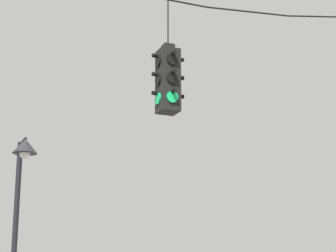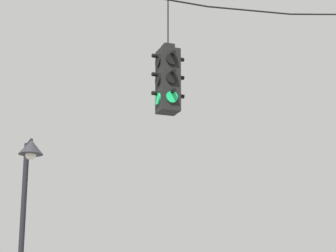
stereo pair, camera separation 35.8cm
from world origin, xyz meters
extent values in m
cylinder|color=black|center=(1.72, -0.31, 7.26)|extent=(1.72, 0.03, 0.17)
cylinder|color=black|center=(3.44, -0.31, 7.47)|extent=(1.72, 0.03, 0.30)
cube|color=black|center=(0.09, -0.31, 5.68)|extent=(0.34, 0.34, 1.12)
cube|color=black|center=(0.09, -0.31, 6.29)|extent=(0.19, 0.19, 0.10)
cylinder|color=black|center=(0.09, -0.31, 6.75)|extent=(0.02, 0.02, 0.84)
cylinder|color=black|center=(0.09, -0.49, 6.01)|extent=(0.20, 0.03, 0.20)
cylinder|color=black|center=(0.09, -0.54, 6.10)|extent=(0.07, 0.12, 0.07)
cylinder|color=black|center=(0.09, -0.49, 5.68)|extent=(0.20, 0.03, 0.20)
cylinder|color=black|center=(0.09, -0.54, 5.77)|extent=(0.07, 0.12, 0.07)
cylinder|color=#19C666|center=(0.09, -0.49, 5.34)|extent=(0.20, 0.03, 0.20)
cylinder|color=black|center=(0.09, -0.54, 5.43)|extent=(0.07, 0.12, 0.07)
cylinder|color=black|center=(0.09, -0.12, 6.01)|extent=(0.20, 0.03, 0.20)
cylinder|color=black|center=(0.09, -0.08, 6.10)|extent=(0.07, 0.12, 0.07)
cylinder|color=black|center=(0.09, -0.12, 5.68)|extent=(0.20, 0.03, 0.20)
cylinder|color=black|center=(0.09, -0.08, 5.77)|extent=(0.07, 0.12, 0.07)
cylinder|color=#19C666|center=(0.09, -0.12, 5.34)|extent=(0.20, 0.03, 0.20)
cylinder|color=black|center=(0.09, -0.08, 5.43)|extent=(0.07, 0.12, 0.07)
cylinder|color=black|center=(-0.10, -0.31, 6.01)|extent=(0.03, 0.20, 0.20)
cylinder|color=black|center=(-0.14, -0.31, 6.10)|extent=(0.12, 0.07, 0.07)
cylinder|color=black|center=(-0.10, -0.31, 5.68)|extent=(0.03, 0.20, 0.20)
cylinder|color=black|center=(-0.14, -0.31, 5.77)|extent=(0.12, 0.07, 0.07)
cylinder|color=#19C666|center=(-0.10, -0.31, 5.34)|extent=(0.03, 0.20, 0.20)
cylinder|color=black|center=(-0.14, -0.31, 5.43)|extent=(0.12, 0.07, 0.07)
cylinder|color=black|center=(0.27, -0.31, 6.01)|extent=(0.03, 0.20, 0.20)
cylinder|color=black|center=(0.32, -0.31, 6.10)|extent=(0.12, 0.07, 0.07)
cylinder|color=black|center=(0.27, -0.31, 5.68)|extent=(0.03, 0.20, 0.20)
cylinder|color=black|center=(0.32, -0.31, 5.77)|extent=(0.12, 0.07, 0.07)
cylinder|color=#19C666|center=(0.27, -0.31, 5.34)|extent=(0.03, 0.20, 0.20)
cylinder|color=black|center=(0.32, -0.31, 5.43)|extent=(0.12, 0.07, 0.07)
cylinder|color=black|center=(-1.52, 4.03, 5.44)|extent=(0.07, 0.59, 0.07)
cone|color=#232328|center=(-1.52, 3.74, 5.28)|extent=(0.53, 0.53, 0.32)
sphere|color=silver|center=(-1.52, 3.74, 5.12)|extent=(0.24, 0.24, 0.24)
camera|label=1|loc=(-4.03, -10.01, 2.05)|focal=70.00mm
camera|label=2|loc=(-3.70, -10.14, 2.05)|focal=70.00mm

